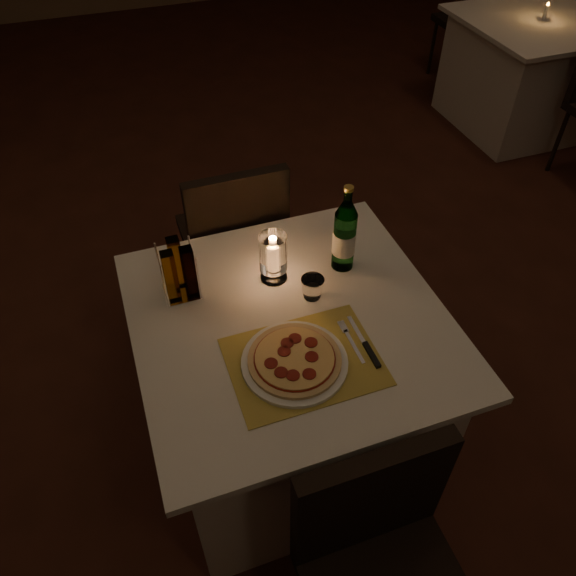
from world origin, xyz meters
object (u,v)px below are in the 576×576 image
object	(u,v)px
plate	(295,362)
tumbler	(312,288)
main_table	(290,385)
hurricane_candle	(273,254)
water_bottle	(345,236)
chair_near	(381,558)
chair_far	(235,233)
pizza	(295,359)
neighbor_table_right	(527,74)

from	to	relation	value
plate	tumbler	distance (m)	0.30
main_table	hurricane_candle	xyz separation A→B (m)	(0.01, 0.20, 0.47)
water_bottle	hurricane_candle	bearing A→B (deg)	175.53
chair_near	hurricane_candle	size ratio (longest dim) A/B	4.91
chair_far	water_bottle	distance (m)	0.68
pizza	hurricane_candle	xyz separation A→B (m)	(0.06, 0.38, 0.08)
main_table	plate	xyz separation A→B (m)	(-0.05, -0.18, 0.38)
tumbler	main_table	bearing A→B (deg)	-145.56
pizza	neighbor_table_right	bearing A→B (deg)	40.13
neighbor_table_right	tumbler	bearing A→B (deg)	-141.63
chair_near	chair_far	xyz separation A→B (m)	(0.00, 1.43, 0.00)
chair_near	tumbler	distance (m)	0.82
chair_near	plate	bearing A→B (deg)	95.35
pizza	tumbler	xyz separation A→B (m)	(0.15, 0.25, 0.01)
hurricane_candle	main_table	bearing A→B (deg)	-93.03
main_table	plate	world-z (taller)	plate
pizza	tumbler	bearing A→B (deg)	58.50
plate	neighbor_table_right	xyz separation A→B (m)	(2.53, 2.13, -0.38)
chair_far	hurricane_candle	size ratio (longest dim) A/B	4.91
chair_near	water_bottle	distance (m)	0.99
plate	pizza	bearing A→B (deg)	-158.07
main_table	hurricane_candle	world-z (taller)	hurricane_candle
neighbor_table_right	hurricane_candle	bearing A→B (deg)	-144.62
plate	hurricane_candle	size ratio (longest dim) A/B	1.74
main_table	chair_near	bearing A→B (deg)	-90.00
chair_far	pizza	xyz separation A→B (m)	(-0.05, -0.89, 0.22)
water_bottle	neighbor_table_right	xyz separation A→B (m)	(2.22, 1.77, -0.50)
plate	pizza	world-z (taller)	pizza
plate	water_bottle	distance (m)	0.49
tumbler	hurricane_candle	bearing A→B (deg)	126.10
main_table	tumbler	distance (m)	0.42
plate	neighbor_table_right	distance (m)	3.33
water_bottle	pizza	bearing A→B (deg)	-130.77
plate	neighbor_table_right	world-z (taller)	plate
chair_far	tumbler	xyz separation A→B (m)	(0.10, -0.64, 0.23)
pizza	hurricane_candle	distance (m)	0.39
hurricane_candle	chair_far	bearing A→B (deg)	91.17
chair_far	tumbler	bearing A→B (deg)	-80.83
plate	hurricane_candle	bearing A→B (deg)	80.93
plate	water_bottle	world-z (taller)	water_bottle
pizza	tumbler	size ratio (longest dim) A/B	3.62
main_table	neighbor_table_right	bearing A→B (deg)	38.22
chair_near	water_bottle	world-z (taller)	water_bottle
water_bottle	chair_far	bearing A→B (deg)	115.93
chair_near	chair_far	bearing A→B (deg)	90.00
pizza	water_bottle	distance (m)	0.49
main_table	plate	bearing A→B (deg)	-105.52
plate	tumbler	bearing A→B (deg)	58.52
plate	neighbor_table_right	size ratio (longest dim) A/B	0.32
main_table	tumbler	world-z (taller)	tumbler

